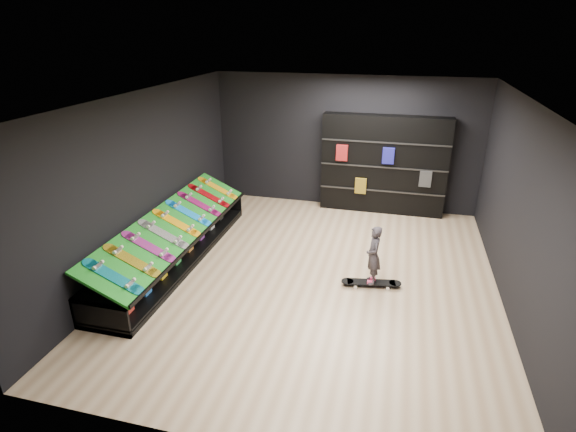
% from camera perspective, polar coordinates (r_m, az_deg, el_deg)
% --- Properties ---
extents(floor, '(6.00, 7.00, 0.01)m').
position_cam_1_polar(floor, '(7.77, 3.24, -7.72)').
color(floor, tan).
rests_on(floor, ground).
extents(ceiling, '(6.00, 7.00, 0.01)m').
position_cam_1_polar(ceiling, '(6.74, 3.83, 14.73)').
color(ceiling, white).
rests_on(ceiling, ground).
extents(wall_back, '(6.00, 0.02, 3.00)m').
position_cam_1_polar(wall_back, '(10.43, 7.24, 9.19)').
color(wall_back, black).
rests_on(wall_back, ground).
extents(wall_front, '(6.00, 0.02, 3.00)m').
position_cam_1_polar(wall_front, '(4.12, -6.12, -13.97)').
color(wall_front, black).
rests_on(wall_front, ground).
extents(wall_left, '(0.02, 7.00, 3.00)m').
position_cam_1_polar(wall_left, '(8.18, -17.64, 4.38)').
color(wall_left, black).
rests_on(wall_left, ground).
extents(wall_right, '(0.02, 7.00, 3.00)m').
position_cam_1_polar(wall_right, '(7.24, 27.52, 0.36)').
color(wall_right, black).
rests_on(wall_right, ground).
extents(display_rack, '(0.90, 4.50, 0.50)m').
position_cam_1_polar(display_rack, '(8.43, -14.00, -3.86)').
color(display_rack, black).
rests_on(display_rack, ground).
extents(turf_ramp, '(0.92, 4.50, 0.46)m').
position_cam_1_polar(turf_ramp, '(8.22, -14.00, -1.03)').
color(turf_ramp, '#106A14').
rests_on(turf_ramp, display_rack).
extents(back_shelving, '(2.75, 0.32, 2.20)m').
position_cam_1_polar(back_shelving, '(10.30, 12.04, 6.36)').
color(back_shelving, black).
rests_on(back_shelving, ground).
extents(floor_skateboard, '(1.00, 0.38, 0.09)m').
position_cam_1_polar(floor_skateboard, '(7.60, 10.50, -8.48)').
color(floor_skateboard, black).
rests_on(floor_skateboard, ground).
extents(child, '(0.21, 0.26, 0.59)m').
position_cam_1_polar(child, '(7.43, 10.69, -6.24)').
color(child, black).
rests_on(child, floor_skateboard).
extents(display_board_0, '(0.93, 0.22, 0.50)m').
position_cam_1_polar(display_board_0, '(6.78, -21.30, -7.18)').
color(display_board_0, '#0C8C99').
rests_on(display_board_0, turf_ramp).
extents(display_board_1, '(0.93, 0.22, 0.50)m').
position_cam_1_polar(display_board_1, '(7.11, -19.18, -5.38)').
color(display_board_1, yellow).
rests_on(display_board_1, turf_ramp).
extents(display_board_2, '(0.93, 0.22, 0.50)m').
position_cam_1_polar(display_board_2, '(7.46, -17.26, -3.73)').
color(display_board_2, '#2626BF').
rests_on(display_board_2, turf_ramp).
extents(display_board_3, '(0.93, 0.22, 0.50)m').
position_cam_1_polar(display_board_3, '(7.83, -15.52, -2.23)').
color(display_board_3, black).
rests_on(display_board_3, turf_ramp).
extents(display_board_4, '(0.93, 0.22, 0.50)m').
position_cam_1_polar(display_board_4, '(8.20, -13.94, -0.87)').
color(display_board_4, yellow).
rests_on(display_board_4, turf_ramp).
extents(display_board_5, '(0.93, 0.22, 0.50)m').
position_cam_1_polar(display_board_5, '(8.59, -12.50, 0.37)').
color(display_board_5, blue).
rests_on(display_board_5, turf_ramp).
extents(display_board_6, '(0.93, 0.22, 0.50)m').
position_cam_1_polar(display_board_6, '(8.98, -11.19, 1.51)').
color(display_board_6, '#E5198C').
rests_on(display_board_6, turf_ramp).
extents(display_board_7, '(0.93, 0.22, 0.50)m').
position_cam_1_polar(display_board_7, '(9.38, -9.98, 2.55)').
color(display_board_7, red).
rests_on(display_board_7, turf_ramp).
extents(display_board_8, '(0.93, 0.22, 0.50)m').
position_cam_1_polar(display_board_8, '(9.79, -8.88, 3.50)').
color(display_board_8, orange).
rests_on(display_board_8, turf_ramp).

